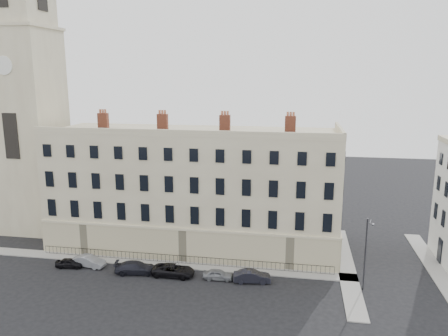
# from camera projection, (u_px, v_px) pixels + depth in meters

# --- Properties ---
(ground) EXTENTS (160.00, 160.00, 0.00)m
(ground) POSITION_uv_depth(u_px,v_px,m) (224.00, 290.00, 45.22)
(ground) COLOR black
(ground) RESTS_ON ground
(terrace) EXTENTS (36.22, 12.22, 17.00)m
(terrace) POSITION_uv_depth(u_px,v_px,m) (194.00, 188.00, 56.18)
(terrace) COLOR #BDAE8C
(terrace) RESTS_ON ground
(church_tower) EXTENTS (8.00, 8.13, 44.00)m
(church_tower) POSITION_uv_depth(u_px,v_px,m) (27.00, 98.00, 59.85)
(church_tower) COLOR #BDAE8C
(church_tower) RESTS_ON ground
(pavement_terrace) EXTENTS (48.00, 2.00, 0.12)m
(pavement_terrace) POSITION_uv_depth(u_px,v_px,m) (148.00, 262.00, 51.71)
(pavement_terrace) COLOR gray
(pavement_terrace) RESTS_ON ground
(pavement_east_return) EXTENTS (2.00, 24.00, 0.12)m
(pavement_east_return) POSITION_uv_depth(u_px,v_px,m) (346.00, 266.00, 50.72)
(pavement_east_return) COLOR gray
(pavement_east_return) RESTS_ON ground
(pavement_adjacent) EXTENTS (2.00, 20.00, 0.12)m
(pavement_adjacent) POSITION_uv_depth(u_px,v_px,m) (432.00, 265.00, 50.95)
(pavement_adjacent) COLOR gray
(pavement_adjacent) RESTS_ON ground
(railings) EXTENTS (35.00, 0.04, 0.96)m
(railings) POSITION_uv_depth(u_px,v_px,m) (182.00, 260.00, 51.31)
(railings) COLOR black
(railings) RESTS_ON ground
(car_a) EXTENTS (3.30, 1.64, 1.08)m
(car_a) POSITION_uv_depth(u_px,v_px,m) (70.00, 263.00, 50.40)
(car_a) COLOR black
(car_a) RESTS_ON ground
(car_b) EXTENTS (4.11, 1.92, 1.30)m
(car_b) POSITION_uv_depth(u_px,v_px,m) (89.00, 261.00, 50.63)
(car_b) COLOR gray
(car_b) RESTS_ON ground
(car_c) EXTENTS (4.96, 2.69, 1.37)m
(car_c) POSITION_uv_depth(u_px,v_px,m) (136.00, 268.00, 48.87)
(car_c) COLOR black
(car_c) RESTS_ON ground
(car_d) EXTENTS (4.73, 2.20, 1.31)m
(car_d) POSITION_uv_depth(u_px,v_px,m) (173.00, 270.00, 48.26)
(car_d) COLOR black
(car_d) RESTS_ON ground
(car_e) EXTENTS (3.38, 1.46, 1.14)m
(car_e) POSITION_uv_depth(u_px,v_px,m) (218.00, 275.00, 47.43)
(car_e) COLOR gray
(car_e) RESTS_ON ground
(car_f) EXTENTS (4.17, 1.95, 1.32)m
(car_f) POSITION_uv_depth(u_px,v_px,m) (252.00, 276.00, 46.77)
(car_f) COLOR black
(car_f) RESTS_ON ground
(streetlamp) EXTENTS (0.56, 1.65, 7.75)m
(streetlamp) POSITION_uv_depth(u_px,v_px,m) (366.00, 251.00, 44.28)
(streetlamp) COLOR #2F2F34
(streetlamp) RESTS_ON ground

